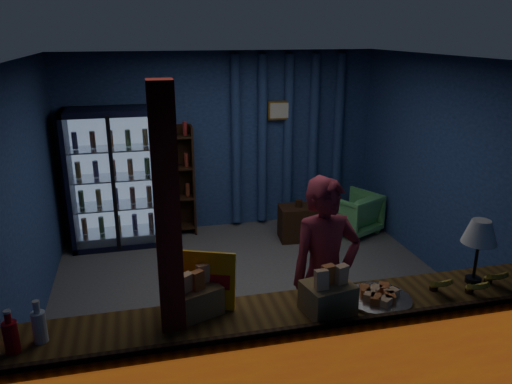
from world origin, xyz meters
TOP-DOWN VIEW (x-y plane):
  - ground at (0.00, 0.00)m, footprint 4.60×4.60m
  - room_walls at (0.00, 0.00)m, footprint 4.60×4.60m
  - counter at (0.00, -1.91)m, footprint 4.40×0.57m
  - support_post at (-1.05, -1.90)m, footprint 0.16×0.16m
  - beverage_cooler at (-1.55, 1.92)m, footprint 1.20×0.62m
  - bottle_shelf at (-0.70, 2.06)m, footprint 0.50×0.28m
  - curtain_folds at (1.00, 2.14)m, footprint 1.74×0.14m
  - framed_picture at (0.85, 2.10)m, footprint 0.36×0.04m
  - shopkeeper at (0.27, -1.33)m, footprint 0.67×0.47m
  - green_chair at (1.80, 1.45)m, footprint 0.88×0.89m
  - side_table at (0.95, 1.40)m, footprint 0.57×0.44m
  - yellow_sign at (-0.84, -1.68)m, footprint 0.52×0.29m
  - soda_bottles at (-2.05, -1.91)m, footprint 0.39×0.17m
  - snack_box_left at (0.04, -1.97)m, footprint 0.38×0.34m
  - snack_box_centre at (-0.88, -1.77)m, footprint 0.39×0.36m
  - pastry_tray at (0.46, -1.93)m, footprint 0.48×0.48m
  - banana_bunches at (1.19, -1.95)m, footprint 0.70×0.28m
  - table_lamp at (1.33, -1.84)m, footprint 0.27×0.27m

SIDE VIEW (x-z plane):
  - ground at x=0.00m, z-range 0.00..0.00m
  - side_table at x=0.95m, z-range -0.05..0.54m
  - green_chair at x=1.80m, z-range 0.00..0.61m
  - counter at x=0.00m, z-range -0.02..0.97m
  - bottle_shelf at x=-0.70m, z-range -0.01..1.59m
  - shopkeeper at x=0.27m, z-range 0.00..1.75m
  - beverage_cooler at x=-1.55m, z-range -0.02..1.88m
  - pastry_tray at x=0.46m, z-range 0.94..1.02m
  - banana_bunches at x=1.19m, z-range 0.95..1.10m
  - soda_bottles at x=-2.05m, z-range 0.92..1.22m
  - snack_box_centre at x=-0.88m, z-range 0.90..1.24m
  - snack_box_left at x=0.04m, z-range 0.90..1.25m
  - yellow_sign at x=-0.84m, z-range 0.95..1.37m
  - support_post at x=-1.05m, z-range 0.00..2.60m
  - curtain_folds at x=1.00m, z-range 0.05..2.55m
  - table_lamp at x=1.33m, z-range 1.10..1.63m
  - room_walls at x=0.00m, z-range -0.73..3.87m
  - framed_picture at x=0.85m, z-range 1.61..1.89m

